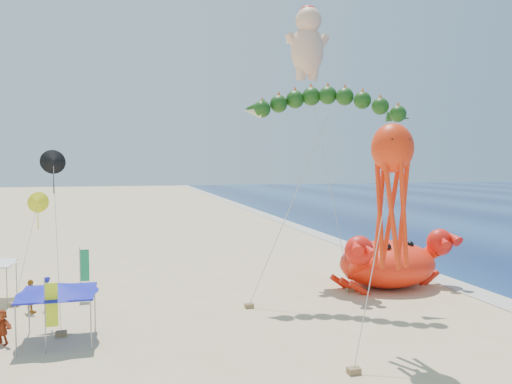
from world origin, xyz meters
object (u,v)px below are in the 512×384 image
crab_inflatable (388,262)px  octopus_kite (392,184)px  dragon_kite (326,109)px  cherub_kite (308,41)px  canopy_blue (58,289)px

crab_inflatable → octopus_kite: (-5.72, -10.24, 5.60)m
dragon_kite → octopus_kite: size_ratio=1.26×
dragon_kite → cherub_kite: cherub_kite is taller
dragon_kite → cherub_kite: size_ratio=0.64×
crab_inflatable → octopus_kite: bearing=-119.2°
crab_inflatable → octopus_kite: 13.00m
dragon_kite → canopy_blue: 17.33m
dragon_kite → canopy_blue: dragon_kite is taller
crab_inflatable → dragon_kite: dragon_kite is taller
crab_inflatable → octopus_kite: size_ratio=0.88×
dragon_kite → canopy_blue: (-14.48, -3.32, -8.93)m
crab_inflatable → cherub_kite: size_ratio=0.45×
dragon_kite → octopus_kite: dragon_kite is taller
dragon_kite → cherub_kite: 9.05m
cherub_kite → crab_inflatable: bearing=-53.2°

